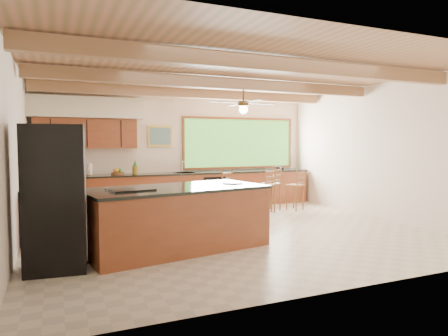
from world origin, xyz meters
name	(u,v)px	position (x,y,z in m)	size (l,w,h in m)	color
ground	(231,232)	(0.00, 0.00, 0.00)	(7.20, 7.20, 0.00)	#BCB19C
room_shell	(210,116)	(-0.17, 0.65, 2.21)	(7.27, 6.54, 3.02)	#F0E0CF
counter_run	(157,194)	(-0.82, 2.52, 0.46)	(7.12, 3.10, 1.26)	brown
island	(176,218)	(-1.29, -0.74, 0.50)	(3.02, 1.80, 1.01)	brown
refrigerator	(56,198)	(-3.05, -1.14, 0.96)	(0.82, 0.80, 1.93)	black
bar_stool_a	(267,186)	(1.64, 1.54, 0.65)	(0.46, 0.46, 1.09)	brown
bar_stool_b	(223,188)	(0.49, 1.54, 0.64)	(0.50, 0.50, 1.09)	brown
bar_stool_c	(272,184)	(1.89, 1.71, 0.65)	(0.50, 0.50, 1.11)	brown
bar_stool_d	(296,186)	(2.48, 1.55, 0.61)	(0.48, 0.48, 1.03)	brown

